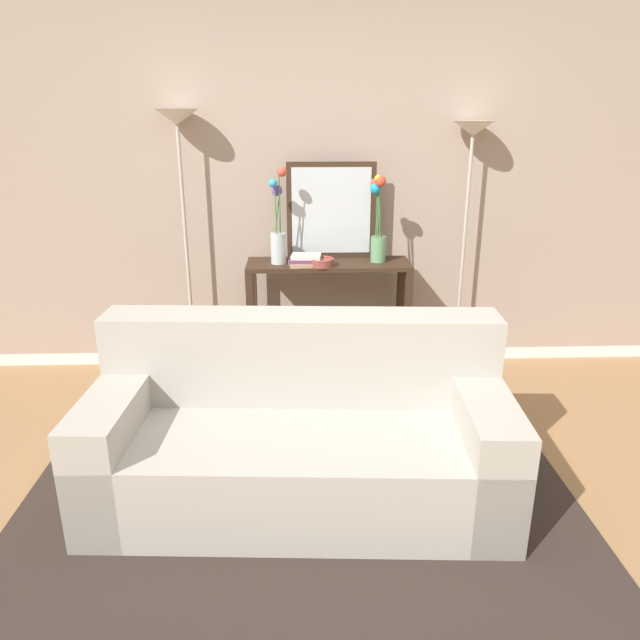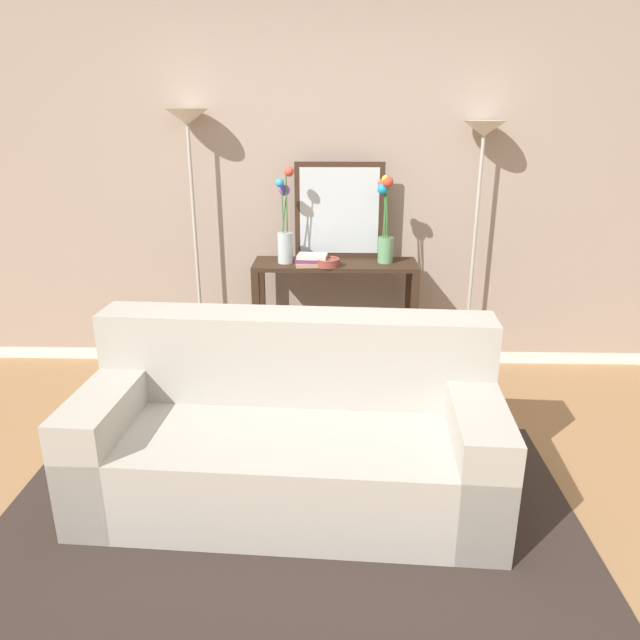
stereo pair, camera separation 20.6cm
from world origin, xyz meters
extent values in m
cube|color=#9E754C|center=(0.00, 0.00, -0.01)|extent=(16.00, 16.00, 0.02)
cube|color=white|center=(0.00, 2.14, 0.04)|extent=(12.00, 0.15, 0.09)
cube|color=tan|center=(0.00, 2.14, 1.43)|extent=(12.00, 0.14, 2.68)
cube|color=#332823|center=(-0.19, 0.22, 0.01)|extent=(2.74, 1.62, 0.01)
cube|color=#ADA89E|center=(-0.19, 0.32, 0.21)|extent=(2.02, 0.96, 0.42)
cube|color=#ADA89E|center=(-0.17, 0.62, 0.65)|extent=(1.99, 0.37, 0.46)
cube|color=#ADA89E|center=(-1.06, 0.37, 0.30)|extent=(0.29, 0.86, 0.60)
cube|color=#ADA89E|center=(0.68, 0.27, 0.30)|extent=(0.29, 0.86, 0.60)
cube|color=#382619|center=(0.02, 1.77, 0.84)|extent=(1.11, 0.36, 0.03)
cube|color=#382619|center=(0.02, 1.77, 0.15)|extent=(1.03, 0.30, 0.01)
cube|color=#382619|center=(-0.51, 1.62, 0.42)|extent=(0.05, 0.05, 0.83)
cube|color=#382619|center=(0.55, 1.62, 0.42)|extent=(0.05, 0.05, 0.83)
cube|color=#382619|center=(-0.51, 1.93, 0.42)|extent=(0.05, 0.05, 0.83)
cube|color=#382619|center=(0.55, 1.93, 0.42)|extent=(0.05, 0.05, 0.83)
cylinder|color=#B7B2A8|center=(-0.96, 1.91, 0.01)|extent=(0.26, 0.26, 0.02)
cylinder|color=#B7B2A8|center=(-0.96, 1.91, 0.88)|extent=(0.02, 0.02, 1.72)
cone|color=silver|center=(-0.96, 1.91, 1.80)|extent=(0.28, 0.28, 0.10)
cylinder|color=#B7B2A8|center=(0.98, 1.91, 0.01)|extent=(0.26, 0.26, 0.02)
cylinder|color=#B7B2A8|center=(0.98, 1.91, 0.85)|extent=(0.02, 0.02, 1.65)
cone|color=silver|center=(0.98, 1.91, 1.72)|extent=(0.28, 0.28, 0.10)
cube|color=#382619|center=(0.05, 1.92, 1.19)|extent=(0.61, 0.02, 0.65)
cube|color=silver|center=(0.05, 1.91, 1.19)|extent=(0.54, 0.01, 0.58)
cylinder|color=silver|center=(-0.32, 1.75, 0.96)|extent=(0.10, 0.10, 0.21)
cylinder|color=#3D7538|center=(-0.32, 1.77, 1.20)|extent=(0.05, 0.01, 0.27)
sphere|color=#7245D2|center=(-0.32, 1.79, 1.34)|extent=(0.07, 0.07, 0.07)
cylinder|color=#3D7538|center=(-0.33, 1.74, 1.23)|extent=(0.02, 0.02, 0.33)
sphere|color=#339DCA|center=(-0.34, 1.73, 1.39)|extent=(0.06, 0.06, 0.06)
cylinder|color=#3D7538|center=(-0.30, 1.75, 1.26)|extent=(0.01, 0.04, 0.40)
sphere|color=#D14A38|center=(-0.28, 1.75, 1.46)|extent=(0.07, 0.07, 0.07)
cylinder|color=#669E6B|center=(0.36, 1.78, 0.95)|extent=(0.10, 0.10, 0.17)
cylinder|color=#3D7538|center=(0.35, 1.79, 1.21)|extent=(0.02, 0.05, 0.35)
sphere|color=#CB4634|center=(0.33, 1.79, 1.38)|extent=(0.06, 0.06, 0.06)
cylinder|color=#3D7538|center=(0.35, 1.77, 1.23)|extent=(0.04, 0.03, 0.39)
sphere|color=yellow|center=(0.34, 1.75, 1.42)|extent=(0.05, 0.05, 0.05)
cylinder|color=#3D7538|center=(0.35, 1.78, 1.19)|extent=(0.02, 0.05, 0.32)
sphere|color=#1A8FC2|center=(0.33, 1.77, 1.35)|extent=(0.07, 0.07, 0.07)
cylinder|color=#3D7538|center=(0.36, 1.77, 1.22)|extent=(0.03, 0.01, 0.37)
sphere|color=red|center=(0.36, 1.75, 1.40)|extent=(0.07, 0.07, 0.07)
cylinder|color=brown|center=(-0.03, 1.66, 0.88)|extent=(0.16, 0.16, 0.04)
torus|color=brown|center=(-0.03, 1.66, 0.91)|extent=(0.16, 0.16, 0.01)
cube|color=tan|center=(-0.14, 1.69, 0.87)|extent=(0.23, 0.18, 0.02)
cube|color=#6B3360|center=(-0.14, 1.69, 0.89)|extent=(0.21, 0.15, 0.02)
cube|color=silver|center=(-0.13, 1.69, 0.92)|extent=(0.21, 0.15, 0.03)
cube|color=slate|center=(-0.42, 1.77, 0.05)|extent=(0.03, 0.17, 0.11)
cube|color=#BC3328|center=(-0.38, 1.77, 0.06)|extent=(0.05, 0.16, 0.12)
cube|color=#6B3360|center=(-0.34, 1.77, 0.05)|extent=(0.03, 0.16, 0.10)
cube|color=#2D2D33|center=(-0.31, 1.77, 0.06)|extent=(0.03, 0.16, 0.11)
cube|color=navy|center=(-0.28, 1.77, 0.05)|extent=(0.02, 0.14, 0.11)
cube|color=maroon|center=(-0.24, 1.77, 0.05)|extent=(0.06, 0.17, 0.10)
cube|color=tan|center=(-0.18, 1.77, 0.06)|extent=(0.06, 0.16, 0.12)
cube|color=#236033|center=(-0.13, 1.77, 0.06)|extent=(0.04, 0.14, 0.11)
camera|label=1|loc=(-0.18, -2.18, 1.84)|focal=33.44mm
camera|label=2|loc=(0.03, -2.19, 1.84)|focal=33.44mm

